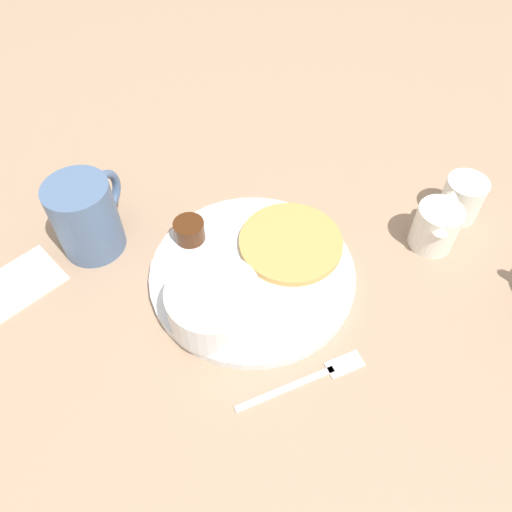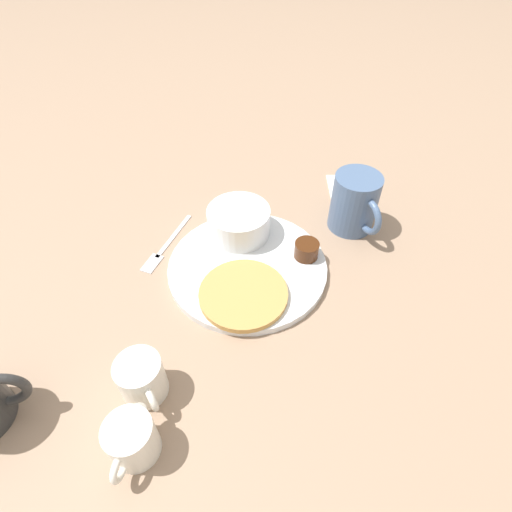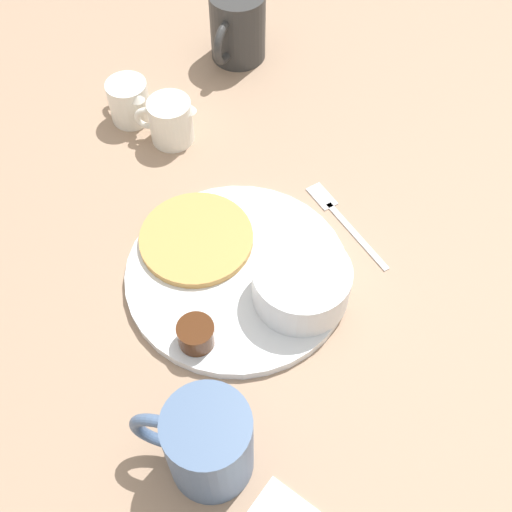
% 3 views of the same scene
% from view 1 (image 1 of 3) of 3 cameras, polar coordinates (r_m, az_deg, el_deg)
% --- Properties ---
extents(ground_plane, '(4.00, 4.00, 0.00)m').
position_cam_1_polar(ground_plane, '(0.61, -0.41, -2.36)').
color(ground_plane, '#9E7F66').
extents(plate, '(0.25, 0.25, 0.01)m').
position_cam_1_polar(plate, '(0.60, -0.41, -2.02)').
color(plate, white).
rests_on(plate, ground_plane).
extents(pancake_stack, '(0.13, 0.13, 0.01)m').
position_cam_1_polar(pancake_stack, '(0.62, 4.12, 1.44)').
color(pancake_stack, tan).
rests_on(pancake_stack, plate).
extents(bowl, '(0.10, 0.10, 0.05)m').
position_cam_1_polar(bowl, '(0.54, -4.84, -5.32)').
color(bowl, white).
rests_on(bowl, plate).
extents(syrup_cup, '(0.04, 0.04, 0.03)m').
position_cam_1_polar(syrup_cup, '(0.62, -7.62, 2.90)').
color(syrup_cup, '#47230F').
rests_on(syrup_cup, plate).
extents(butter_ramekin, '(0.04, 0.04, 0.04)m').
position_cam_1_polar(butter_ramekin, '(0.55, -6.94, -6.28)').
color(butter_ramekin, white).
rests_on(butter_ramekin, plate).
extents(coffee_mug, '(0.11, 0.08, 0.10)m').
position_cam_1_polar(coffee_mug, '(0.64, -18.75, 4.32)').
color(coffee_mug, slate).
rests_on(coffee_mug, ground_plane).
extents(creamer_pitcher_near, '(0.07, 0.06, 0.06)m').
position_cam_1_polar(creamer_pitcher_near, '(0.66, 19.84, 3.23)').
color(creamer_pitcher_near, white).
rests_on(creamer_pitcher_near, ground_plane).
extents(creamer_pitcher_far, '(0.08, 0.05, 0.06)m').
position_cam_1_polar(creamer_pitcher_far, '(0.71, 22.53, 6.18)').
color(creamer_pitcher_far, white).
rests_on(creamer_pitcher_far, ground_plane).
extents(fork, '(0.14, 0.06, 0.00)m').
position_cam_1_polar(fork, '(0.54, 6.90, -13.41)').
color(fork, silver).
rests_on(fork, ground_plane).
extents(napkin, '(0.10, 0.08, 0.00)m').
position_cam_1_polar(napkin, '(0.66, -25.50, -2.79)').
color(napkin, white).
rests_on(napkin, ground_plane).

